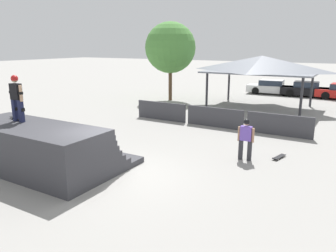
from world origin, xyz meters
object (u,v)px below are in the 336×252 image
Objects in this scene: skateboard_on_deck at (17,118)px; tree_beside_pavilion at (170,48)px; parked_car_white at (272,87)px; bystander_walking at (246,136)px; skateboard_on_ground at (279,157)px; parked_car_black at (307,90)px; skater_on_deck at (16,95)px.

skateboard_on_deck is 0.14× the size of tree_beside_pavilion.
skateboard_on_deck reaches higher than parked_car_white.
bystander_walking reaches higher than parked_car_white.
skateboard_on_deck is 23.13m from parked_car_white.
bystander_walking is 0.36× the size of parked_car_white.
skateboard_on_ground is 0.14× the size of tree_beside_pavilion.
skater_on_deck is at bearing -110.53° from parked_car_black.
skateboard_on_ground is at bearing -146.09° from bystander_walking.
skateboard_on_deck is 10.03m from skateboard_on_ground.
tree_beside_pavilion is at bearing 110.19° from skateboard_on_deck.
skater_on_deck is at bearing 31.25° from bystander_walking.
skateboard_on_deck reaches higher than bystander_walking.
skateboard_on_deck reaches higher than parked_car_black.
parked_car_black is at bearing -91.70° from bystander_walking.
skater_on_deck is at bearing -102.91° from parked_car_white.
tree_beside_pavilion is at bearing -119.22° from skateboard_on_ground.
bystander_walking is 0.37× the size of parked_car_black.
tree_beside_pavilion reaches higher than parked_car_white.
skater_on_deck is at bearing -80.12° from tree_beside_pavilion.
skateboard_on_deck is at bearing -81.24° from tree_beside_pavilion.
bystander_walking is at bearing 43.67° from skateboard_on_deck.
skateboard_on_ground is at bearing -79.81° from parked_car_white.
parked_car_white is at bearing 176.12° from parked_car_black.
skater_on_deck is 10.03m from skateboard_on_ground.
skater_on_deck reaches higher than bystander_walking.
tree_beside_pavilion reaches higher than bystander_walking.
skateboard_on_ground is 0.20× the size of parked_car_black.
skater_on_deck is 0.38× the size of parked_car_black.
tree_beside_pavilion reaches higher than skateboard_on_ground.
skateboard_on_ground is (7.98, 5.52, -2.53)m from skater_on_deck.
parked_car_white is at bearing -82.63° from bystander_walking.
skateboard_on_deck is 23.84m from parked_car_black.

